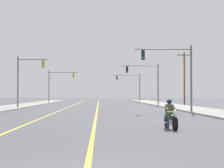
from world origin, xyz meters
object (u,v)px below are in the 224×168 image
traffic_signal_mid_left (58,81)px  traffic_signal_far_right (132,83)px  traffic_signal_mid_right (147,78)px  traffic_signal_near_left (26,75)px  traffic_signal_near_right (175,68)px  utility_pole_right_far (184,77)px  motorcycle_with_rider (170,117)px

traffic_signal_mid_left → traffic_signal_far_right: bearing=34.5°
traffic_signal_mid_right → traffic_signal_mid_left: bearing=130.0°
traffic_signal_far_right → traffic_signal_near_left: bearing=-112.5°
traffic_signal_near_right → utility_pole_right_far: 29.35m
traffic_signal_near_left → traffic_signal_mid_right: size_ratio=1.00×
traffic_signal_mid_right → motorcycle_with_rider: bearing=-95.3°
traffic_signal_near_right → motorcycle_with_rider: bearing=-101.6°
traffic_signal_far_right → utility_pole_right_far: bearing=-71.4°
traffic_signal_near_right → traffic_signal_mid_left: bearing=110.9°
utility_pole_right_far → traffic_signal_far_right: bearing=108.6°
traffic_signal_mid_left → utility_pole_right_far: 24.40m
traffic_signal_near_left → traffic_signal_far_right: size_ratio=1.00×
traffic_signal_near_right → traffic_signal_far_right: 49.28m
traffic_signal_mid_left → utility_pole_right_far: (22.02, -10.52, 0.37)m
traffic_signal_mid_left → traffic_signal_far_right: size_ratio=1.00×
motorcycle_with_rider → traffic_signal_near_left: bearing=113.4°
traffic_signal_far_right → utility_pole_right_far: (7.02, -20.81, 0.35)m
traffic_signal_mid_right → traffic_signal_far_right: size_ratio=1.00×
traffic_signal_near_right → traffic_signal_near_left: 19.29m
traffic_signal_far_right → traffic_signal_mid_right: bearing=-90.0°
traffic_signal_mid_left → motorcycle_with_rider: bearing=-78.5°
utility_pole_right_far → motorcycle_with_rider: bearing=-103.1°
traffic_signal_near_right → traffic_signal_mid_right: (0.07, 21.11, 0.01)m
traffic_signal_near_right → traffic_signal_near_left: size_ratio=1.00×
traffic_signal_near_left → traffic_signal_far_right: 41.16m
traffic_signal_mid_right → traffic_signal_far_right: bearing=90.0°
traffic_signal_near_right → traffic_signal_mid_left: 41.74m
traffic_signal_mid_right → utility_pole_right_far: bearing=46.3°
traffic_signal_near_left → traffic_signal_mid_left: 27.74m
traffic_signal_near_left → traffic_signal_far_right: (15.76, 38.02, 0.14)m
traffic_signal_mid_left → traffic_signal_far_right: 18.19m
traffic_signal_near_left → traffic_signal_mid_right: bearing=32.1°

